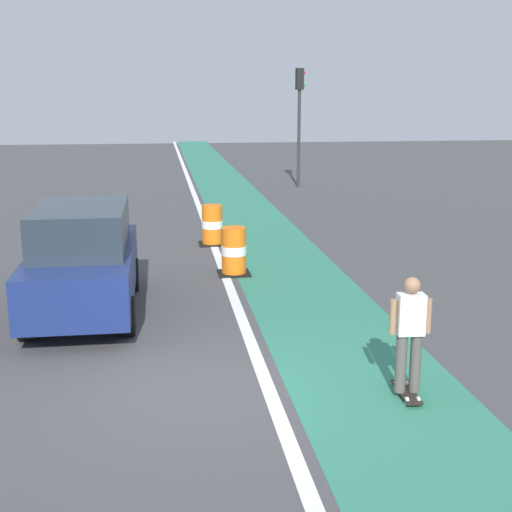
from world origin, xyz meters
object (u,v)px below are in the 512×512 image
(traffic_barrel_mid, at_px, (212,225))
(traffic_light_corner, at_px, (299,106))
(parked_suv_nearest, at_px, (83,259))
(skateboarder_on_lane, at_px, (410,333))
(traffic_barrel_front, at_px, (234,252))

(traffic_barrel_mid, bearing_deg, traffic_light_corner, 67.76)
(traffic_light_corner, bearing_deg, parked_suv_nearest, -113.66)
(skateboarder_on_lane, xyz_separation_m, traffic_barrel_mid, (-1.85, 10.23, -0.38))
(skateboarder_on_lane, xyz_separation_m, parked_suv_nearest, (-4.70, 4.49, 0.12))
(parked_suv_nearest, height_order, traffic_light_corner, traffic_light_corner)
(traffic_barrel_front, bearing_deg, parked_suv_nearest, -141.68)
(skateboarder_on_lane, relative_size, traffic_barrel_mid, 1.55)
(traffic_barrel_front, bearing_deg, traffic_light_corner, 73.17)
(skateboarder_on_lane, distance_m, parked_suv_nearest, 6.50)
(skateboarder_on_lane, relative_size, traffic_barrel_front, 1.55)
(skateboarder_on_lane, height_order, traffic_barrel_front, skateboarder_on_lane)
(skateboarder_on_lane, xyz_separation_m, traffic_light_corner, (2.88, 21.79, 2.59))
(skateboarder_on_lane, bearing_deg, traffic_barrel_mid, 100.26)
(traffic_barrel_mid, relative_size, traffic_light_corner, 0.21)
(skateboarder_on_lane, relative_size, traffic_light_corner, 0.33)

